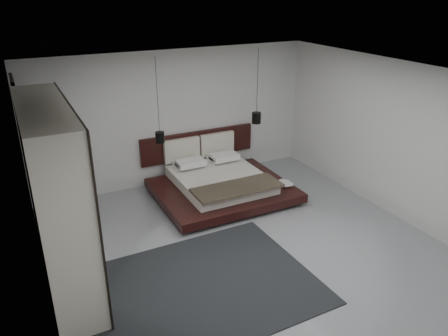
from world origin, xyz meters
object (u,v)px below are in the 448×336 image
bed (219,182)px  pendant_right (256,118)px  lattice_screen (26,153)px  pendant_left (160,137)px  wardrobe (57,199)px  rug (193,290)px

bed → pendant_right: bearing=20.2°
bed → lattice_screen: bearing=171.1°
bed → pendant_left: bearing=159.8°
pendant_left → wardrobe: pendant_left is taller
lattice_screen → rug: bearing=-60.6°
wardrobe → rug: bearing=-34.9°
rug → pendant_right: bearing=47.1°
bed → pendant_right: (1.07, 0.39, 1.10)m
bed → rug: bed is taller
pendant_left → bed: bearing=-20.2°
bed → pendant_left: 1.52m
wardrobe → rug: size_ratio=0.77×
bed → rug: size_ratio=0.75×
bed → wardrobe: wardrobe is taller
lattice_screen → pendant_right: size_ratio=1.69×
bed → pendant_left: pendant_left is taller
bed → pendant_right: size_ratio=1.69×
lattice_screen → wardrobe: 2.07m
bed → pendant_right: pendant_right is taller
pendant_left → rug: size_ratio=0.47×
pendant_right → rug: pendant_right is taller
pendant_right → rug: bearing=-132.9°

